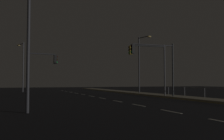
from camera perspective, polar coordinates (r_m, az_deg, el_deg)
The scene contains 10 objects.
ground_plane at distance 22.14m, azimuth 0.70°, elevation -7.00°, with size 112.00×112.00×0.00m, color black.
sidewalk_right at distance 26.11m, azimuth 17.26°, elevation -6.07°, with size 2.44×77.00×0.14m, color gray.
lane_markings_center at distance 25.42m, azimuth -2.20°, elevation -6.43°, with size 0.14×50.00×0.01m.
lane_edge_line at distance 29.45m, azimuth 8.95°, elevation -5.88°, with size 0.14×53.00×0.01m.
traffic_light_near_right at distance 27.67m, azimuth 8.52°, elevation 2.50°, with size 4.41×0.43×5.67m.
traffic_light_near_left at distance 26.87m, azimuth -15.74°, elevation 1.02°, with size 3.10×0.47×4.80m.
traffic_light_overhead_east at distance 26.26m, azimuth 9.74°, elevation 2.70°, with size 4.94×0.39×5.57m.
street_lamp_corner at distance 35.09m, azimuth 6.57°, elevation 2.52°, with size 0.86×2.34×7.80m.
street_lamp_far_end at distance 43.20m, azimuth -19.68°, elevation 1.62°, with size 1.13×2.07×8.01m.
street_lamp_mid_block at distance 14.08m, azimuth -18.18°, elevation 8.41°, with size 0.60×2.10×7.19m.
Camera 1 is at (-8.08, -3.04, 1.67)m, focal length 40.27 mm.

